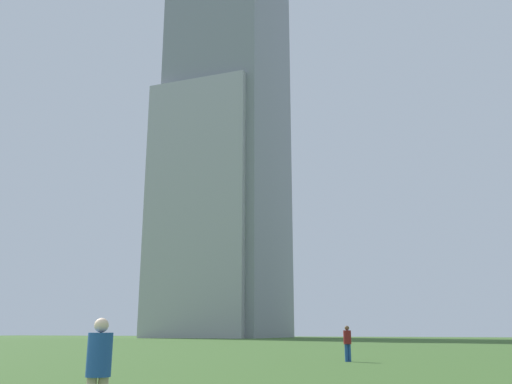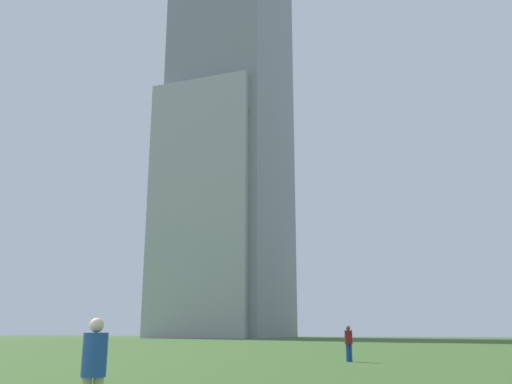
# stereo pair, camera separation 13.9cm
# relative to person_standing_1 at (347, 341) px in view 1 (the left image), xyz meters

# --- Properties ---
(person_standing_1) EXTENTS (0.39, 0.39, 1.77)m
(person_standing_1) POSITION_rel_person_standing_1_xyz_m (0.00, 0.00, 0.00)
(person_standing_1) COLOR #1E478C
(person_standing_1) RESTS_ON ground
(person_standing_2) EXTENTS (0.38, 0.38, 1.72)m
(person_standing_2) POSITION_rel_person_standing_1_xyz_m (1.11, -21.19, -0.03)
(person_standing_2) COLOR tan
(person_standing_2) RESTS_ON ground
(distant_highrise_0) EXTENTS (24.62, 25.55, 109.74)m
(distant_highrise_0) POSITION_rel_person_standing_1_xyz_m (-48.85, 87.80, 53.84)
(distant_highrise_0) COLOR gray
(distant_highrise_0) RESTS_ON ground
(distant_highrise_1) EXTENTS (24.85, 26.66, 58.04)m
(distant_highrise_1) POSITION_rel_person_standing_1_xyz_m (-50.95, 85.74, 28.00)
(distant_highrise_1) COLOR #A8A8AD
(distant_highrise_1) RESTS_ON ground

